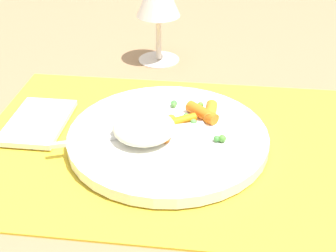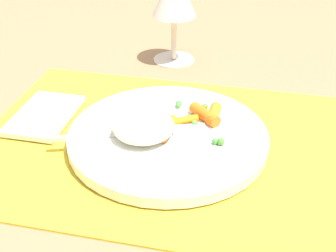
# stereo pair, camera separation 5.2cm
# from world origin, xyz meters

# --- Properties ---
(ground_plane) EXTENTS (2.40, 2.40, 0.00)m
(ground_plane) POSITION_xyz_m (0.00, 0.00, 0.00)
(ground_plane) COLOR #997551
(placemat) EXTENTS (0.52, 0.37, 0.01)m
(placemat) POSITION_xyz_m (0.00, 0.00, 0.00)
(placemat) COLOR gold
(placemat) RESTS_ON ground_plane
(plate) EXTENTS (0.27, 0.27, 0.02)m
(plate) POSITION_xyz_m (0.00, 0.00, 0.01)
(plate) COLOR white
(plate) RESTS_ON placemat
(rice_mound) EXTENTS (0.08, 0.08, 0.03)m
(rice_mound) POSITION_xyz_m (-0.03, -0.01, 0.04)
(rice_mound) COLOR beige
(rice_mound) RESTS_ON plate
(carrot_portion) EXTENTS (0.07, 0.10, 0.02)m
(carrot_portion) POSITION_xyz_m (0.03, 0.03, 0.03)
(carrot_portion) COLOR orange
(carrot_portion) RESTS_ON plate
(pea_scatter) EXTENTS (0.09, 0.10, 0.01)m
(pea_scatter) POSITION_xyz_m (0.03, 0.03, 0.03)
(pea_scatter) COLOR #5AA937
(pea_scatter) RESTS_ON plate
(fork) EXTENTS (0.20, 0.08, 0.01)m
(fork) POSITION_xyz_m (-0.03, -0.01, 0.02)
(fork) COLOR silver
(fork) RESTS_ON plate
(napkin) EXTENTS (0.08, 0.12, 0.01)m
(napkin) POSITION_xyz_m (-0.19, 0.02, 0.01)
(napkin) COLOR white
(napkin) RESTS_ON placemat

